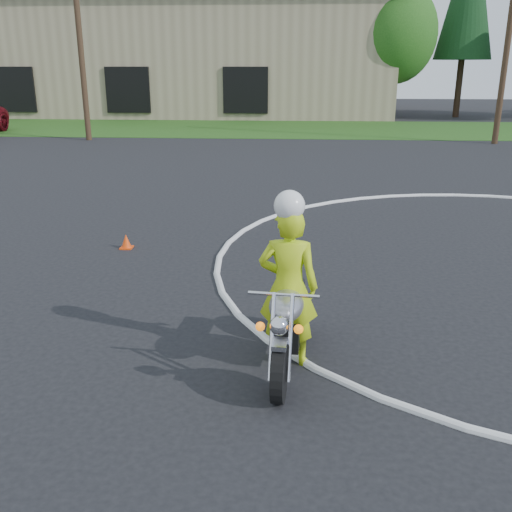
{
  "coord_description": "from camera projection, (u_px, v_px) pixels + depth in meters",
  "views": [
    {
      "loc": [
        -4.55,
        -7.5,
        3.58
      ],
      "look_at": [
        -5.06,
        -0.12,
        1.1
      ],
      "focal_mm": 40.0,
      "sensor_mm": 36.0,
      "label": 1
    }
  ],
  "objects": [
    {
      "name": "grass_strip",
      "position": [
        374.0,
        129.0,
        33.47
      ],
      "size": [
        120.0,
        10.0,
        0.02
      ],
      "primitive_type": "cube",
      "color": "#1E4714",
      "rests_on": "ground"
    },
    {
      "name": "primary_motorcycle",
      "position": [
        287.0,
        324.0,
        6.95
      ],
      "size": [
        0.8,
        2.28,
        1.2
      ],
      "rotation": [
        0.0,
        0.0,
        -0.09
      ],
      "color": "black",
      "rests_on": "ground"
    },
    {
      "name": "rider_primary_grp",
      "position": [
        288.0,
        282.0,
        6.92
      ],
      "size": [
        0.78,
        0.55,
        2.22
      ],
      "rotation": [
        0.0,
        0.0,
        -0.09
      ],
      "color": "#B8D816",
      "rests_on": "ground"
    },
    {
      "name": "warehouse",
      "position": [
        130.0,
        58.0,
        45.62
      ],
      "size": [
        41.0,
        17.0,
        8.3
      ],
      "color": "tan",
      "rests_on": "ground"
    },
    {
      "name": "utility_poles",
      "position": [
        510.0,
        28.0,
        25.81
      ],
      "size": [
        41.6,
        1.12,
        10.0
      ],
      "color": "#473321",
      "rests_on": "ground"
    }
  ]
}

